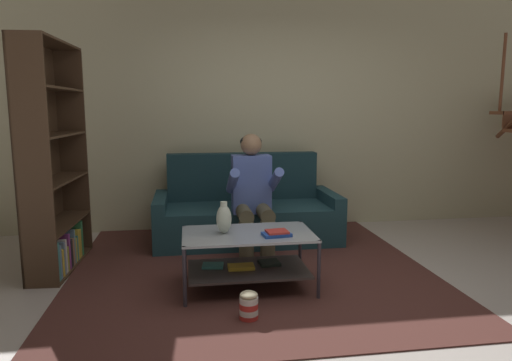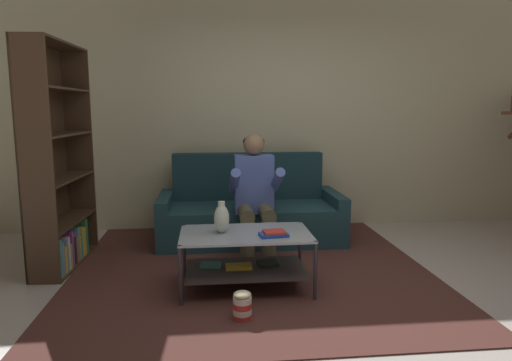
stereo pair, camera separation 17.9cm
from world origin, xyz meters
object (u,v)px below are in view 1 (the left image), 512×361
coffee_table (248,252)px  popcorn_tub (249,306)px  person_seated_center (253,191)px  vase (224,218)px  couch (246,213)px  bookshelf (51,185)px  book_stack (277,233)px

coffee_table → popcorn_tub: coffee_table is taller
person_seated_center → coffee_table: 0.95m
person_seated_center → popcorn_tub: person_seated_center is taller
person_seated_center → vase: size_ratio=4.71×
couch → person_seated_center: 0.63m
bookshelf → popcorn_tub: bookshelf is taller
couch → bookshelf: size_ratio=0.98×
bookshelf → popcorn_tub: 2.15m
book_stack → couch: bearing=91.6°
vase → book_stack: size_ratio=1.09×
couch → vase: (-0.35, -1.37, 0.28)m
couch → book_stack: 1.53m
person_seated_center → bookshelf: 1.83m
coffee_table → vase: size_ratio=4.07×
person_seated_center → popcorn_tub: (-0.23, -1.42, -0.54)m
coffee_table → book_stack: bearing=-30.6°
bookshelf → coffee_table: bearing=-24.3°
bookshelf → book_stack: bearing=-25.0°
person_seated_center → vase: bearing=-112.4°
couch → bookshelf: 1.99m
vase → book_stack: (0.39, -0.14, -0.10)m
book_stack → coffee_table: bearing=149.4°
couch → coffee_table: bearing=-96.9°
person_seated_center → couch: bearing=90.0°
couch → coffee_table: couch is taller
coffee_table → popcorn_tub: 0.59m
person_seated_center → book_stack: bearing=-87.5°
coffee_table → popcorn_tub: (-0.07, -0.55, -0.20)m
person_seated_center → bookshelf: (-1.82, -0.12, 0.12)m
coffee_table → book_stack: 0.30m
coffee_table → bookshelf: (-1.65, 0.75, 0.46)m
book_stack → bookshelf: 2.08m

